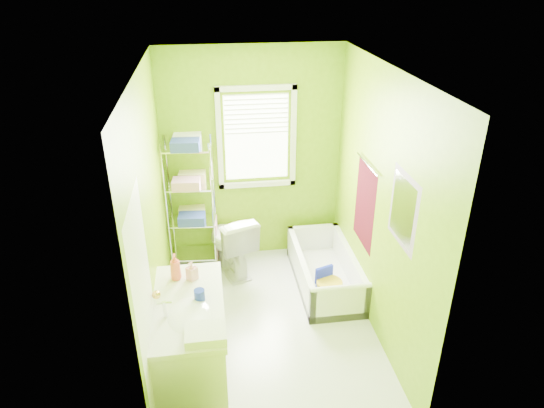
{
  "coord_description": "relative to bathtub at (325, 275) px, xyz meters",
  "views": [
    {
      "loc": [
        -0.53,
        -3.89,
        3.37
      ],
      "look_at": [
        0.06,
        0.25,
        1.28
      ],
      "focal_mm": 32.0,
      "sensor_mm": 36.0,
      "label": 1
    }
  ],
  "objects": [
    {
      "name": "bathtub",
      "position": [
        0.0,
        0.0,
        0.0
      ],
      "size": [
        0.64,
        1.37,
        0.44
      ],
      "color": "white",
      "rests_on": "ground"
    },
    {
      "name": "door",
      "position": [
        -1.77,
        -1.61,
        0.86
      ],
      "size": [
        0.09,
        0.8,
        2.0
      ],
      "color": "white",
      "rests_on": "ground"
    },
    {
      "name": "wire_shelf_unit",
      "position": [
        -1.46,
        0.66,
        0.87
      ],
      "size": [
        0.58,
        0.46,
        1.65
      ],
      "color": "silver",
      "rests_on": "ground"
    },
    {
      "name": "vanity",
      "position": [
        -1.5,
        -1.26,
        0.32
      ],
      "size": [
        0.6,
        1.16,
        1.12
      ],
      "color": "white",
      "rests_on": "ground"
    },
    {
      "name": "toilet",
      "position": [
        -1.05,
        0.46,
        0.25
      ],
      "size": [
        0.67,
        0.87,
        0.79
      ],
      "primitive_type": "imported",
      "rotation": [
        0.0,
        0.0,
        3.48
      ],
      "color": "white",
      "rests_on": "ground"
    },
    {
      "name": "ground",
      "position": [
        -0.73,
        -0.61,
        -0.14
      ],
      "size": [
        2.9,
        2.9,
        0.0
      ],
      "primitive_type": "plane",
      "color": "silver",
      "rests_on": "ground"
    },
    {
      "name": "window",
      "position": [
        -0.68,
        0.81,
        1.47
      ],
      "size": [
        0.92,
        0.05,
        1.22
      ],
      "color": "white",
      "rests_on": "ground"
    },
    {
      "name": "right_wall_decor",
      "position": [
        0.31,
        -0.63,
        1.18
      ],
      "size": [
        0.04,
        1.48,
        1.17
      ],
      "color": "#440711",
      "rests_on": "ground"
    },
    {
      "name": "room_envelope",
      "position": [
        -0.73,
        -0.61,
        1.41
      ],
      "size": [
        2.14,
        2.94,
        2.62
      ],
      "color": "#6A9407",
      "rests_on": "ground"
    }
  ]
}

